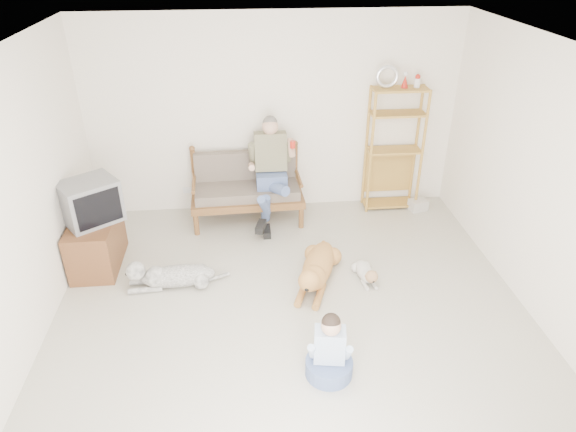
{
  "coord_description": "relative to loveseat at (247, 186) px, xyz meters",
  "views": [
    {
      "loc": [
        -0.46,
        -3.91,
        3.57
      ],
      "look_at": [
        0.02,
        1.0,
        0.78
      ],
      "focal_mm": 32.0,
      "sensor_mm": 36.0,
      "label": 1
    }
  ],
  "objects": [
    {
      "name": "floor",
      "position": [
        0.41,
        -2.4,
        -0.49
      ],
      "size": [
        5.5,
        5.5,
        0.0
      ],
      "primitive_type": "plane",
      "color": "beige",
      "rests_on": "ground"
    },
    {
      "name": "ceiling",
      "position": [
        0.41,
        -2.4,
        2.21
      ],
      "size": [
        5.5,
        5.5,
        0.0
      ],
      "primitive_type": "plane",
      "rotation": [
        3.14,
        0.0,
        0.0
      ],
      "color": "silver",
      "rests_on": "ground"
    },
    {
      "name": "wall_back",
      "position": [
        0.41,
        0.35,
        0.86
      ],
      "size": [
        5.0,
        0.0,
        5.0
      ],
      "primitive_type": "plane",
      "rotation": [
        1.57,
        0.0,
        0.0
      ],
      "color": "white",
      "rests_on": "ground"
    },
    {
      "name": "wall_left",
      "position": [
        -2.09,
        -2.4,
        0.86
      ],
      "size": [
        0.0,
        5.5,
        5.5
      ],
      "primitive_type": "plane",
      "rotation": [
        1.57,
        0.0,
        1.57
      ],
      "color": "white",
      "rests_on": "ground"
    },
    {
      "name": "wall_right",
      "position": [
        2.91,
        -2.4,
        0.86
      ],
      "size": [
        0.0,
        5.5,
        5.5
      ],
      "primitive_type": "plane",
      "rotation": [
        1.57,
        0.0,
        -1.57
      ],
      "color": "white",
      "rests_on": "ground"
    },
    {
      "name": "loveseat",
      "position": [
        0.0,
        0.0,
        0.0
      ],
      "size": [
        1.52,
        0.75,
        0.95
      ],
      "rotation": [
        0.0,
        0.0,
        0.03
      ],
      "color": "brown",
      "rests_on": "ground"
    },
    {
      "name": "man",
      "position": [
        0.31,
        -0.22,
        0.19
      ],
      "size": [
        0.56,
        0.8,
        1.29
      ],
      "color": "#55679C",
      "rests_on": "loveseat"
    },
    {
      "name": "etagere",
      "position": [
        2.05,
        0.15,
        0.41
      ],
      "size": [
        0.78,
        0.34,
        2.04
      ],
      "color": "gold",
      "rests_on": "ground"
    },
    {
      "name": "book_stack",
      "position": [
        2.45,
        -0.01,
        -0.41
      ],
      "size": [
        0.28,
        0.23,
        0.16
      ],
      "primitive_type": "cube",
      "rotation": [
        0.0,
        0.0,
        0.25
      ],
      "color": "silver",
      "rests_on": "ground"
    },
    {
      "name": "tv_stand",
      "position": [
        -1.82,
        -0.98,
        -0.19
      ],
      "size": [
        0.5,
        0.9,
        0.6
      ],
      "rotation": [
        0.0,
        0.0,
        -0.0
      ],
      "color": "brown",
      "rests_on": "ground"
    },
    {
      "name": "crt_tv",
      "position": [
        -1.79,
        -0.96,
        0.36
      ],
      "size": [
        0.76,
        0.74,
        0.5
      ],
      "rotation": [
        0.0,
        0.0,
        -0.95
      ],
      "color": "slate",
      "rests_on": "tv_stand"
    },
    {
      "name": "wall_outlet",
      "position": [
        -0.84,
        0.33,
        -0.19
      ],
      "size": [
        0.12,
        0.02,
        0.08
      ],
      "primitive_type": "cube",
      "color": "white",
      "rests_on": "ground"
    },
    {
      "name": "golden_retriever",
      "position": [
        0.74,
        -1.57,
        -0.32
      ],
      "size": [
        0.64,
        1.31,
        0.41
      ],
      "rotation": [
        0.0,
        0.0,
        -0.35
      ],
      "color": "#C38143",
      "rests_on": "ground"
    },
    {
      "name": "shaggy_dog",
      "position": [
        -0.93,
        -1.5,
        -0.34
      ],
      "size": [
        1.21,
        0.34,
        0.36
      ],
      "rotation": [
        0.0,
        0.0,
        -1.5
      ],
      "color": "white",
      "rests_on": "ground"
    },
    {
      "name": "terrier",
      "position": [
        1.31,
        -1.61,
        -0.39
      ],
      "size": [
        0.22,
        0.61,
        0.23
      ],
      "rotation": [
        0.0,
        0.0,
        0.12
      ],
      "color": "silver",
      "rests_on": "ground"
    },
    {
      "name": "child",
      "position": [
        0.65,
        -2.97,
        -0.24
      ],
      "size": [
        0.43,
        0.43,
        0.68
      ],
      "rotation": [
        0.0,
        0.0,
        -0.16
      ],
      "color": "#55679C",
      "rests_on": "ground"
    }
  ]
}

